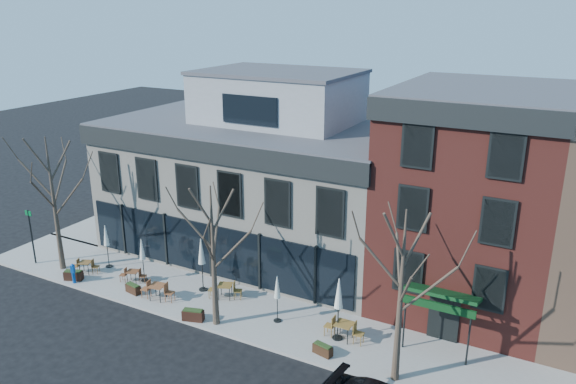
% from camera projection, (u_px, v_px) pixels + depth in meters
% --- Properties ---
extents(ground, '(120.00, 120.00, 0.00)m').
position_uv_depth(ground, '(213.00, 280.00, 31.98)').
color(ground, black).
rests_on(ground, ground).
extents(sidewalk_front, '(33.50, 4.70, 0.15)m').
position_uv_depth(sidewalk_front, '(240.00, 310.00, 28.70)').
color(sidewalk_front, gray).
rests_on(sidewalk_front, ground).
extents(sidewalk_side, '(4.50, 12.00, 0.15)m').
position_uv_depth(sidewalk_side, '(137.00, 213.00, 42.03)').
color(sidewalk_side, gray).
rests_on(sidewalk_side, ground).
extents(corner_building, '(18.39, 10.39, 11.10)m').
position_uv_depth(corner_building, '(259.00, 178.00, 34.70)').
color(corner_building, beige).
rests_on(corner_building, ground).
extents(red_brick_building, '(8.20, 11.78, 11.18)m').
position_uv_depth(red_brick_building, '(475.00, 196.00, 28.52)').
color(red_brick_building, maroon).
rests_on(red_brick_building, ground).
extents(tree_corner, '(3.93, 3.98, 7.92)m').
position_uv_depth(tree_corner, '(54.00, 203.00, 31.79)').
color(tree_corner, '#382B21').
rests_on(tree_corner, sidewalk_front).
extents(tree_mid, '(3.50, 3.55, 7.04)m').
position_uv_depth(tree_mid, '(213.00, 255.00, 26.17)').
color(tree_mid, '#382B21').
rests_on(tree_mid, sidewalk_front).
extents(tree_right, '(3.72, 3.77, 7.48)m').
position_uv_depth(tree_right, '(401.00, 295.00, 22.05)').
color(tree_right, '#382B21').
rests_on(tree_right, sidewalk_front).
extents(sign_pole, '(0.50, 0.10, 3.40)m').
position_uv_depth(sign_pole, '(31.00, 233.00, 33.13)').
color(sign_pole, black).
rests_on(sign_pole, sidewalk_front).
extents(call_box, '(0.24, 0.24, 1.18)m').
position_uv_depth(call_box, '(73.00, 273.00, 31.12)').
color(call_box, '#0C45A2').
rests_on(call_box, sidewalk_front).
extents(cafe_set_0, '(1.63, 0.99, 0.84)m').
position_uv_depth(cafe_set_0, '(86.00, 266.00, 32.36)').
color(cafe_set_0, brown).
rests_on(cafe_set_0, sidewalk_front).
extents(cafe_set_1, '(1.57, 0.92, 0.81)m').
position_uv_depth(cafe_set_1, '(133.00, 275.00, 31.30)').
color(cafe_set_1, brown).
rests_on(cafe_set_1, sidewalk_front).
extents(cafe_set_2, '(1.94, 0.89, 1.00)m').
position_uv_depth(cafe_set_2, '(158.00, 290.00, 29.41)').
color(cafe_set_2, brown).
rests_on(cafe_set_2, sidewalk_front).
extents(cafe_set_3, '(1.84, 1.10, 0.95)m').
position_uv_depth(cafe_set_3, '(225.00, 290.00, 29.54)').
color(cafe_set_3, brown).
rests_on(cafe_set_3, sidewalk_front).
extents(cafe_set_5, '(1.94, 0.78, 1.03)m').
position_uv_depth(cafe_set_5, '(344.00, 329.00, 25.85)').
color(cafe_set_5, brown).
rests_on(cafe_set_5, sidewalk_front).
extents(umbrella_0, '(0.42, 0.42, 2.63)m').
position_uv_depth(umbrella_0, '(106.00, 238.00, 32.68)').
color(umbrella_0, black).
rests_on(umbrella_0, sidewalk_front).
extents(umbrella_1, '(0.41, 0.41, 2.54)m').
position_uv_depth(umbrella_1, '(142.00, 252.00, 30.99)').
color(umbrella_1, black).
rests_on(umbrella_1, sidewalk_front).
extents(umbrella_2, '(0.48, 0.48, 3.01)m').
position_uv_depth(umbrella_2, '(201.00, 254.00, 29.87)').
color(umbrella_2, black).
rests_on(umbrella_2, sidewalk_front).
extents(umbrella_3, '(0.39, 0.39, 2.45)m').
position_uv_depth(umbrella_3, '(277.00, 289.00, 26.97)').
color(umbrella_3, black).
rests_on(umbrella_3, sidewalk_front).
extents(umbrella_4, '(0.49, 0.49, 3.09)m').
position_uv_depth(umbrella_4, '(339.00, 297.00, 25.39)').
color(umbrella_4, black).
rests_on(umbrella_4, sidewalk_front).
extents(planter_0, '(1.10, 0.76, 0.57)m').
position_uv_depth(planter_0, '(74.00, 275.00, 31.58)').
color(planter_0, black).
rests_on(planter_0, sidewalk_front).
extents(planter_1, '(0.97, 0.52, 0.51)m').
position_uv_depth(planter_1, '(133.00, 288.00, 30.15)').
color(planter_1, black).
rests_on(planter_1, sidewalk_front).
extents(planter_2, '(1.12, 0.71, 0.59)m').
position_uv_depth(planter_2, '(193.00, 315.00, 27.51)').
color(planter_2, black).
rests_on(planter_2, sidewalk_front).
extents(planter_3, '(0.96, 0.54, 0.51)m').
position_uv_depth(planter_3, '(323.00, 349.00, 24.81)').
color(planter_3, black).
rests_on(planter_3, sidewalk_front).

